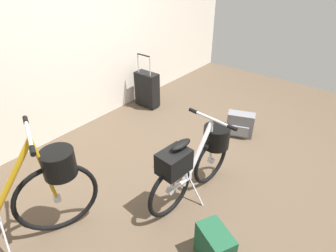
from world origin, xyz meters
name	(u,v)px	position (x,y,z in m)	size (l,w,h in m)	color
ground_plane	(192,171)	(0.00, 0.00, 0.00)	(6.47, 6.47, 0.00)	brown
back_wall	(72,15)	(0.00, 1.79, 1.44)	(6.47, 0.10, 2.87)	silver
folding_bike_foreground	(196,159)	(-0.26, -0.20, 0.42)	(1.12, 0.53, 0.79)	black
display_bike_left	(17,200)	(-1.57, 0.56, 0.46)	(1.37, 0.68, 1.02)	black
rolling_suitcase	(147,89)	(0.85, 1.44, 0.28)	(0.18, 0.36, 0.83)	black
backpack_on_floor	(215,246)	(-0.76, -0.74, 0.16)	(0.31, 0.35, 0.32)	#19472D
handbag_on_floor	(240,125)	(0.99, -0.07, 0.16)	(0.28, 0.37, 0.32)	slate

